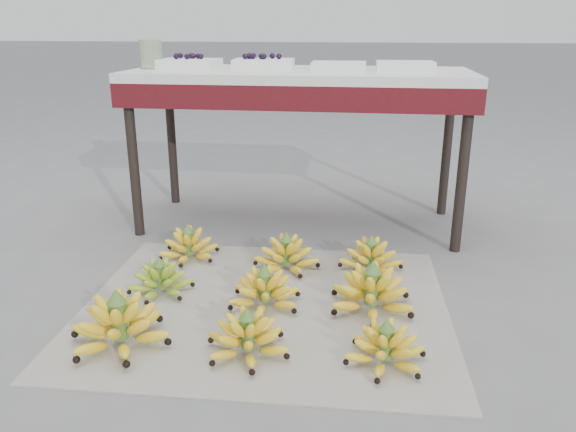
# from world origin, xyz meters

# --- Properties ---
(ground) EXTENTS (60.00, 60.00, 0.00)m
(ground) POSITION_xyz_m (0.00, 0.00, 0.00)
(ground) COLOR slate
(ground) RESTS_ON ground
(newspaper_mat) EXTENTS (1.28, 1.09, 0.01)m
(newspaper_mat) POSITION_xyz_m (-0.00, 0.02, 0.00)
(newspaper_mat) COLOR white
(newspaper_mat) RESTS_ON ground
(bunch_front_left) EXTENTS (0.39, 0.39, 0.19)m
(bunch_front_left) POSITION_xyz_m (-0.39, -0.28, 0.07)
(bunch_front_left) COLOR yellow
(bunch_front_left) RESTS_ON newspaper_mat
(bunch_front_center) EXTENTS (0.32, 0.32, 0.15)m
(bunch_front_center) POSITION_xyz_m (-0.00, -0.28, 0.06)
(bunch_front_center) COLOR yellow
(bunch_front_center) RESTS_ON newspaper_mat
(bunch_front_right) EXTENTS (0.26, 0.26, 0.14)m
(bunch_front_right) POSITION_xyz_m (0.40, -0.27, 0.06)
(bunch_front_right) COLOR yellow
(bunch_front_right) RESTS_ON newspaper_mat
(bunch_mid_left) EXTENTS (0.28, 0.28, 0.14)m
(bunch_mid_left) POSITION_xyz_m (-0.40, 0.07, 0.05)
(bunch_mid_left) COLOR #699A1B
(bunch_mid_left) RESTS_ON newspaper_mat
(bunch_mid_center) EXTENTS (0.33, 0.33, 0.16)m
(bunch_mid_center) POSITION_xyz_m (-0.00, 0.02, 0.06)
(bunch_mid_center) COLOR yellow
(bunch_mid_center) RESTS_ON newspaper_mat
(bunch_mid_right) EXTENTS (0.34, 0.34, 0.18)m
(bunch_mid_right) POSITION_xyz_m (0.36, 0.05, 0.07)
(bunch_mid_right) COLOR yellow
(bunch_mid_right) RESTS_ON newspaper_mat
(bunch_back_left) EXTENTS (0.31, 0.31, 0.15)m
(bunch_back_left) POSITION_xyz_m (-0.39, 0.39, 0.06)
(bunch_back_left) COLOR yellow
(bunch_back_left) RESTS_ON newspaper_mat
(bunch_back_center) EXTENTS (0.32, 0.32, 0.16)m
(bunch_back_center) POSITION_xyz_m (0.03, 0.34, 0.06)
(bunch_back_center) COLOR yellow
(bunch_back_center) RESTS_ON newspaper_mat
(bunch_back_right) EXTENTS (0.25, 0.25, 0.15)m
(bunch_back_right) POSITION_xyz_m (0.36, 0.37, 0.06)
(bunch_back_right) COLOR yellow
(bunch_back_right) RESTS_ON newspaper_mat
(vendor_table) EXTENTS (1.53, 0.61, 0.74)m
(vendor_table) POSITION_xyz_m (0.00, 0.90, 0.65)
(vendor_table) COLOR black
(vendor_table) RESTS_ON ground
(tray_far_left) EXTENTS (0.27, 0.20, 0.07)m
(tray_far_left) POSITION_xyz_m (-0.51, 0.92, 0.76)
(tray_far_left) COLOR silver
(tray_far_left) RESTS_ON vendor_table
(tray_left) EXTENTS (0.29, 0.22, 0.07)m
(tray_left) POSITION_xyz_m (-0.17, 0.94, 0.76)
(tray_left) COLOR silver
(tray_left) RESTS_ON vendor_table
(tray_right) EXTENTS (0.24, 0.17, 0.04)m
(tray_right) POSITION_xyz_m (0.18, 0.88, 0.75)
(tray_right) COLOR silver
(tray_right) RESTS_ON vendor_table
(tray_far_right) EXTENTS (0.25, 0.18, 0.04)m
(tray_far_right) POSITION_xyz_m (0.47, 0.92, 0.76)
(tray_far_right) COLOR silver
(tray_far_right) RESTS_ON vendor_table
(glass_jar) EXTENTS (0.12, 0.12, 0.13)m
(glass_jar) POSITION_xyz_m (-0.68, 0.88, 0.80)
(glass_jar) COLOR beige
(glass_jar) RESTS_ON vendor_table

